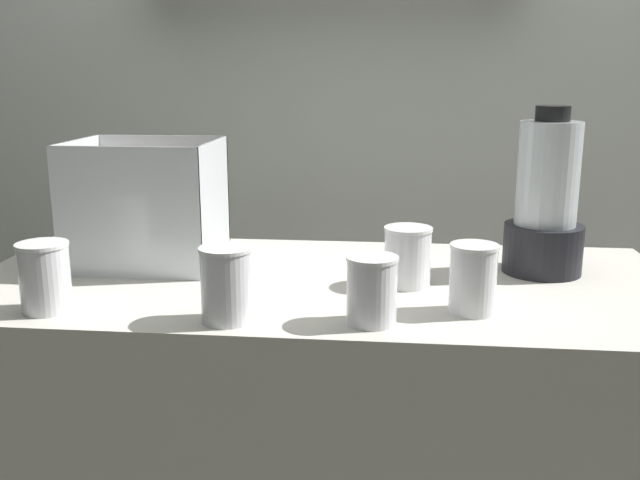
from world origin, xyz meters
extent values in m
cube|color=beige|center=(0.00, 0.00, 0.45)|extent=(1.40, 0.64, 0.90)
cube|color=silver|center=(0.00, 0.77, 1.25)|extent=(2.60, 0.04, 2.50)
cube|color=white|center=(-0.38, 0.08, 0.90)|extent=(0.30, 0.24, 0.01)
cube|color=white|center=(-0.38, -0.03, 1.03)|extent=(0.30, 0.01, 0.26)
cube|color=white|center=(-0.38, 0.20, 1.03)|extent=(0.30, 0.01, 0.26)
cube|color=white|center=(-0.52, 0.08, 1.03)|extent=(0.01, 0.24, 0.26)
cube|color=white|center=(-0.23, 0.08, 1.03)|extent=(0.01, 0.24, 0.26)
cone|color=orange|center=(-0.43, 0.08, 0.92)|extent=(0.15, 0.05, 0.03)
cone|color=orange|center=(-0.41, 0.11, 0.92)|extent=(0.16, 0.08, 0.03)
cone|color=orange|center=(-0.33, 0.08, 0.92)|extent=(0.16, 0.11, 0.03)
cone|color=orange|center=(-0.33, 0.09, 0.92)|extent=(0.18, 0.08, 0.03)
cone|color=orange|center=(-0.43, 0.08, 0.96)|extent=(0.06, 0.15, 0.03)
cone|color=orange|center=(-0.34, 0.09, 0.95)|extent=(0.10, 0.13, 0.03)
cone|color=orange|center=(-0.40, 0.10, 0.95)|extent=(0.18, 0.11, 0.03)
cone|color=orange|center=(-0.39, 0.09, 0.95)|extent=(0.17, 0.05, 0.03)
cone|color=orange|center=(-0.33, 0.11, 0.99)|extent=(0.06, 0.16, 0.03)
cylinder|color=black|center=(0.45, 0.10, 0.95)|extent=(0.16, 0.16, 0.10)
cylinder|color=silver|center=(0.45, 0.10, 1.10)|extent=(0.12, 0.12, 0.21)
cylinder|color=orange|center=(0.45, 0.10, 1.02)|extent=(0.11, 0.11, 0.04)
cylinder|color=black|center=(0.45, 0.10, 1.22)|extent=(0.07, 0.07, 0.03)
cylinder|color=white|center=(-0.45, -0.24, 0.96)|extent=(0.08, 0.08, 0.11)
cylinder|color=maroon|center=(-0.45, -0.24, 0.94)|extent=(0.08, 0.08, 0.07)
cylinder|color=white|center=(-0.45, -0.24, 1.02)|extent=(0.09, 0.09, 0.01)
cylinder|color=white|center=(-0.13, -0.25, 0.96)|extent=(0.08, 0.08, 0.12)
cylinder|color=maroon|center=(-0.13, -0.25, 0.94)|extent=(0.08, 0.08, 0.08)
cylinder|color=white|center=(-0.13, -0.25, 1.02)|extent=(0.09, 0.09, 0.01)
cylinder|color=white|center=(0.11, -0.24, 0.95)|extent=(0.08, 0.08, 0.11)
cylinder|color=yellow|center=(0.11, -0.24, 0.93)|extent=(0.08, 0.08, 0.07)
cylinder|color=white|center=(0.11, -0.24, 1.01)|extent=(0.09, 0.09, 0.01)
cylinder|color=white|center=(0.17, -0.02, 0.95)|extent=(0.09, 0.09, 0.11)
cylinder|color=maroon|center=(0.17, -0.02, 0.93)|extent=(0.08, 0.08, 0.06)
cylinder|color=white|center=(0.17, -0.02, 1.01)|extent=(0.09, 0.09, 0.01)
cylinder|color=white|center=(0.28, -0.17, 0.96)|extent=(0.08, 0.08, 0.11)
cylinder|color=red|center=(0.28, -0.17, 0.95)|extent=(0.07, 0.07, 0.09)
cylinder|color=white|center=(0.28, -0.17, 1.02)|extent=(0.08, 0.08, 0.01)
camera|label=1|loc=(0.14, -1.33, 1.30)|focal=39.46mm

